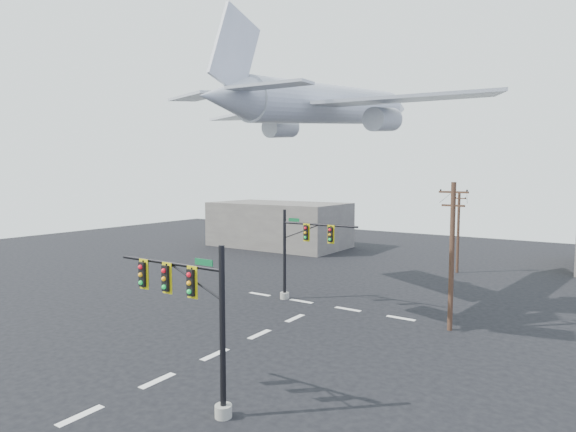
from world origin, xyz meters
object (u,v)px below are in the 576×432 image
Objects in this scene: utility_pole_b at (458,231)px; signal_mast_far at (299,253)px; utility_pole_a at (452,254)px; airliner at (330,105)px; signal_mast_near at (194,316)px.

signal_mast_far is at bearing -88.08° from utility_pole_b.
airliner reaches higher than utility_pole_a.
signal_mast_far is 0.26× the size of airliner.
utility_pole_a is (6.05, 16.20, 0.94)m from signal_mast_near.
utility_pole_a is 19.24m from utility_pole_b.
utility_pole_b is at bearing 68.16° from signal_mast_far.
utility_pole_a is at bearing -99.17° from airliner.
signal_mast_near is 0.87× the size of utility_pole_b.
airliner is at bearing -85.13° from utility_pole_b.
utility_pole_a is at bearing 69.53° from signal_mast_near.
signal_mast_far is at bearing 108.27° from signal_mast_near.
airliner is (-9.93, 2.36, 10.13)m from utility_pole_a.
signal_mast_far is 11.66m from utility_pole_a.
airliner reaches higher than utility_pole_b.
utility_pole_b is 0.30× the size of airliner.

